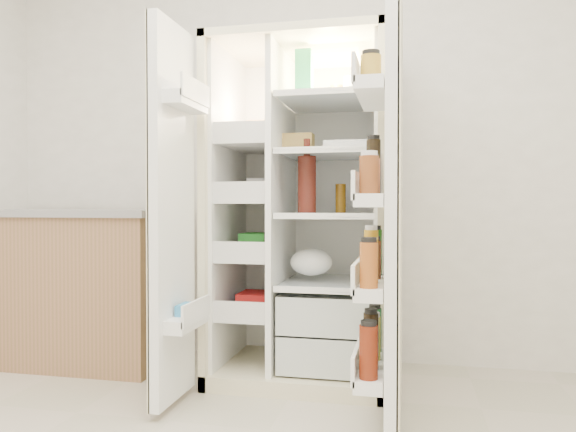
# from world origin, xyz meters

# --- Properties ---
(wall_back) EXTENTS (4.00, 0.02, 2.70)m
(wall_back) POSITION_xyz_m (0.00, 2.00, 1.35)
(wall_back) COLOR white
(wall_back) RESTS_ON floor
(refrigerator) EXTENTS (0.92, 0.70, 1.80)m
(refrigerator) POSITION_xyz_m (0.02, 1.65, 0.75)
(refrigerator) COLOR beige
(refrigerator) RESTS_ON floor
(freezer_door) EXTENTS (0.15, 0.40, 1.72)m
(freezer_door) POSITION_xyz_m (-0.50, 1.05, 0.89)
(freezer_door) COLOR white
(freezer_door) RESTS_ON floor
(fridge_door) EXTENTS (0.17, 0.58, 1.72)m
(fridge_door) POSITION_xyz_m (0.48, 0.96, 0.87)
(fridge_door) COLOR white
(fridge_door) RESTS_ON floor
(kitchen_counter) EXTENTS (1.25, 0.66, 0.91)m
(kitchen_counter) POSITION_xyz_m (-1.41, 1.64, 0.45)
(kitchen_counter) COLOR #9B6C4D
(kitchen_counter) RESTS_ON floor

